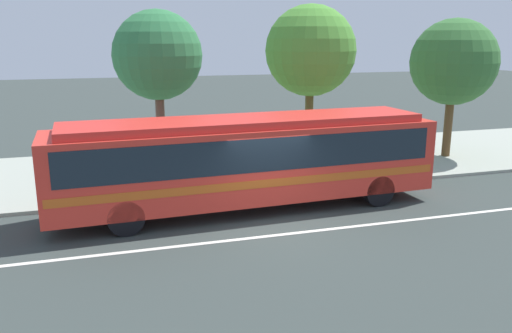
{
  "coord_description": "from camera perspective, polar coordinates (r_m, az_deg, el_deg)",
  "views": [
    {
      "loc": [
        -4.53,
        -13.31,
        5.23
      ],
      "look_at": [
        0.02,
        1.8,
        1.3
      ],
      "focal_mm": 36.3,
      "sensor_mm": 36.0,
      "label": 1
    }
  ],
  "objects": [
    {
      "name": "bus_stop_sign",
      "position": [
        18.48,
        6.87,
        3.11
      ],
      "size": [
        0.08,
        0.44,
        2.59
      ],
      "color": "gray",
      "rests_on": "sidewalk_slab"
    },
    {
      "name": "ground_plane",
      "position": [
        15.0,
        1.93,
        -6.43
      ],
      "size": [
        120.0,
        120.0,
        0.0
      ],
      "primitive_type": "plane",
      "color": "#343C39"
    },
    {
      "name": "transit_bus",
      "position": [
        15.89,
        -0.9,
        1.08
      ],
      "size": [
        12.02,
        2.91,
        2.89
      ],
      "color": "red",
      "rests_on": "ground_plane"
    },
    {
      "name": "street_tree_far_end",
      "position": [
        24.08,
        20.96,
        10.66
      ],
      "size": [
        3.67,
        3.67,
        5.95
      ],
      "color": "brown",
      "rests_on": "sidewalk_slab"
    },
    {
      "name": "street_tree_mid_block",
      "position": [
        21.1,
        6.03,
        12.52
      ],
      "size": [
        3.6,
        3.6,
        6.42
      ],
      "color": "brown",
      "rests_on": "sidewalk_slab"
    },
    {
      "name": "sidewalk_slab",
      "position": [
        21.39,
        -4.01,
        -0.03
      ],
      "size": [
        60.0,
        8.0,
        0.12
      ],
      "primitive_type": "cube",
      "color": "#9AA092",
      "rests_on": "ground_plane"
    },
    {
      "name": "street_tree_near_stop",
      "position": [
        19.49,
        -10.79,
        11.88
      ],
      "size": [
        3.25,
        3.25,
        6.13
      ],
      "color": "brown",
      "rests_on": "sidewalk_slab"
    },
    {
      "name": "pedestrian_waiting_near_sign",
      "position": [
        20.52,
        7.19,
        2.16
      ],
      "size": [
        0.47,
        0.47,
        1.62
      ],
      "color": "#2D292D",
      "rests_on": "sidewalk_slab"
    },
    {
      "name": "lane_stripe_center",
      "position": [
        14.29,
        2.97,
        -7.49
      ],
      "size": [
        56.0,
        0.16,
        0.01
      ],
      "primitive_type": "cube",
      "color": "silver",
      "rests_on": "ground_plane"
    }
  ]
}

